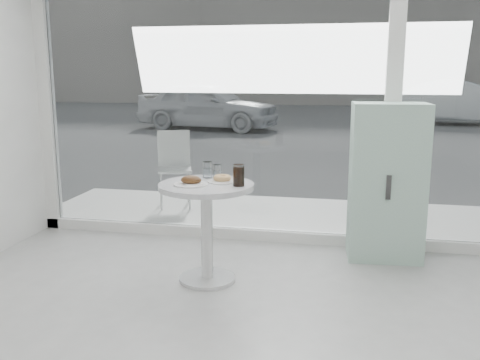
% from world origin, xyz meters
% --- Properties ---
extents(storefront, '(5.00, 0.14, 3.00)m').
position_xyz_m(storefront, '(0.07, 3.00, 1.71)').
color(storefront, white).
rests_on(storefront, ground).
extents(main_table, '(0.72, 0.72, 0.77)m').
position_xyz_m(main_table, '(-0.50, 1.90, 0.55)').
color(main_table, silver).
rests_on(main_table, ground).
extents(patio_deck, '(5.60, 1.60, 0.05)m').
position_xyz_m(patio_deck, '(0.00, 3.80, 0.03)').
color(patio_deck, white).
rests_on(patio_deck, ground).
extents(street, '(40.00, 24.00, 0.00)m').
position_xyz_m(street, '(0.00, 16.00, -0.00)').
color(street, '#3A3A3A').
rests_on(street, ground).
extents(far_building, '(40.00, 2.00, 8.00)m').
position_xyz_m(far_building, '(0.00, 25.00, 4.00)').
color(far_building, gray).
rests_on(far_building, ground).
extents(mint_cabinet, '(0.65, 0.46, 1.34)m').
position_xyz_m(mint_cabinet, '(0.87, 2.72, 0.67)').
color(mint_cabinet, '#8CB3A0').
rests_on(mint_cabinet, ground).
extents(patio_chair, '(0.48, 0.48, 0.87)m').
position_xyz_m(patio_chair, '(-1.44, 3.96, 0.54)').
color(patio_chair, silver).
rests_on(patio_chair, patio_deck).
extents(car_white, '(4.12, 2.18, 1.33)m').
position_xyz_m(car_white, '(-3.35, 12.57, 0.67)').
color(car_white, silver).
rests_on(car_white, street).
extents(car_silver, '(4.25, 2.02, 1.35)m').
position_xyz_m(car_silver, '(3.84, 15.40, 0.67)').
color(car_silver, '#B5B9BE').
rests_on(car_silver, street).
extents(plate_fritter, '(0.25, 0.25, 0.07)m').
position_xyz_m(plate_fritter, '(-0.59, 1.83, 0.80)').
color(plate_fritter, white).
rests_on(plate_fritter, main_table).
extents(plate_donut, '(0.23, 0.23, 0.06)m').
position_xyz_m(plate_donut, '(-0.40, 1.98, 0.79)').
color(plate_donut, white).
rests_on(plate_donut, main_table).
extents(water_tumbler_a, '(0.08, 0.08, 0.13)m').
position_xyz_m(water_tumbler_a, '(-0.55, 2.13, 0.83)').
color(water_tumbler_a, white).
rests_on(water_tumbler_a, main_table).
extents(water_tumbler_b, '(0.07, 0.07, 0.11)m').
position_xyz_m(water_tumbler_b, '(-0.46, 2.11, 0.82)').
color(water_tumbler_b, white).
rests_on(water_tumbler_b, main_table).
extents(cola_glass, '(0.08, 0.08, 0.16)m').
position_xyz_m(cola_glass, '(-0.24, 1.87, 0.85)').
color(cola_glass, white).
rests_on(cola_glass, main_table).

